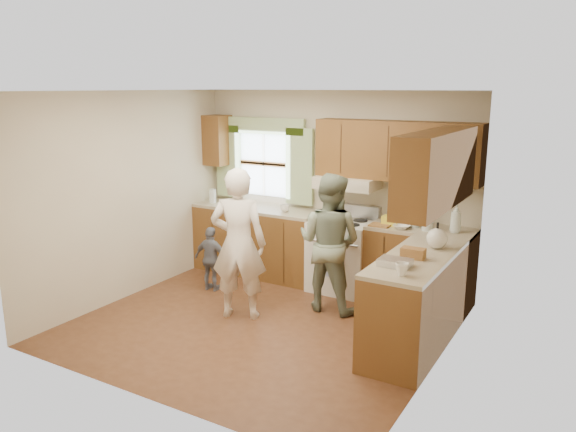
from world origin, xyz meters
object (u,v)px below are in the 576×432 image
Objects in this scene: stove at (343,254)px; child at (211,259)px; woman_right at (329,242)px; woman_left at (238,244)px.

child is (-1.43, -0.86, -0.05)m from stove.
stove is at bearing -78.32° from woman_right.
stove is at bearing -153.52° from child.
woman_left is 1.06× the size of woman_right.
woman_left reaches higher than woman_right.
woman_right reaches higher than stove.
stove reaches higher than child.
stove is 0.75m from woman_right.
woman_left is at bearing 142.59° from child.
woman_right is (0.13, -0.65, 0.33)m from stove.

